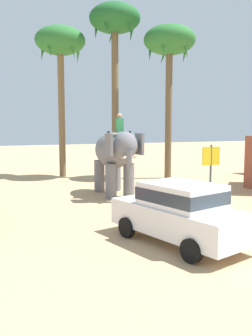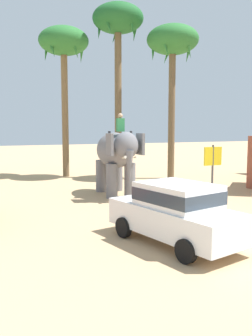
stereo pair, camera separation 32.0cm
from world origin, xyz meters
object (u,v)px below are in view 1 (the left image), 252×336
at_px(palm_tree_far_back, 115,26).
at_px(signboard_yellow, 211,159).
at_px(elephant_with_mahout, 115,154).
at_px(palm_tree_left_of_road, 169,46).
at_px(palm_tree_behind_elephant, 60,46).
at_px(car_sedan_foreground, 179,211).

height_order(palm_tree_far_back, signboard_yellow, palm_tree_far_back).
distance_m(palm_tree_far_back, signboard_yellow, 10.87).
height_order(elephant_with_mahout, palm_tree_left_of_road, palm_tree_left_of_road).
xyz_separation_m(elephant_with_mahout, palm_tree_far_back, (2.50, 5.68, 7.55)).
relative_size(palm_tree_behind_elephant, signboard_yellow, 4.03).
bearing_deg(signboard_yellow, palm_tree_left_of_road, 80.04).
relative_size(elephant_with_mahout, palm_tree_left_of_road, 0.41).
relative_size(palm_tree_left_of_road, signboard_yellow, 3.97).
distance_m(car_sedan_foreground, signboard_yellow, 8.17).
height_order(elephant_with_mahout, palm_tree_far_back, palm_tree_far_back).
bearing_deg(car_sedan_foreground, elephant_with_mahout, 80.14).
bearing_deg(signboard_yellow, elephant_with_mahout, 160.30).
xyz_separation_m(elephant_with_mahout, palm_tree_behind_elephant, (-0.50, 7.53, 6.42)).
height_order(palm_tree_behind_elephant, palm_tree_far_back, palm_tree_far_back).
distance_m(elephant_with_mahout, palm_tree_far_back, 9.78).
distance_m(car_sedan_foreground, palm_tree_left_of_road, 15.00).
relative_size(car_sedan_foreground, palm_tree_behind_elephant, 0.45).
xyz_separation_m(car_sedan_foreground, palm_tree_behind_elephant, (0.78, 14.90, 7.48)).
relative_size(palm_tree_behind_elephant, palm_tree_left_of_road, 1.01).
distance_m(car_sedan_foreground, palm_tree_far_back, 16.09).
xyz_separation_m(palm_tree_left_of_road, signboard_yellow, (-0.96, -5.46, -6.59)).
height_order(car_sedan_foreground, elephant_with_mahout, elephant_with_mahout).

